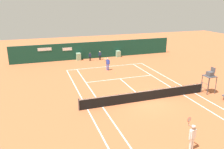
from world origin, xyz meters
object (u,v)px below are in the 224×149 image
(tennis_ball_near_service_line, at_px, (140,75))
(ball_kid_right_post, at_px, (90,56))
(umpire_chair, at_px, (210,76))
(player_on_baseline, at_px, (108,63))
(ball_kid_left_post, at_px, (100,55))
(tennis_ball_by_sideline, at_px, (116,73))
(player_near_side, at_px, (192,135))
(tennis_ball_mid_court, at_px, (81,74))

(tennis_ball_near_service_line, bearing_deg, ball_kid_right_post, 114.79)
(ball_kid_right_post, bearing_deg, umpire_chair, 107.38)
(player_on_baseline, relative_size, ball_kid_right_post, 1.47)
(ball_kid_left_post, relative_size, tennis_ball_by_sideline, 19.72)
(ball_kid_left_post, bearing_deg, tennis_ball_near_service_line, 104.83)
(umpire_chair, relative_size, player_near_side, 1.37)
(umpire_chair, bearing_deg, ball_kid_left_post, 21.93)
(tennis_ball_by_sideline, relative_size, tennis_ball_near_service_line, 1.00)
(player_on_baseline, bearing_deg, tennis_ball_mid_court, 35.19)
(umpire_chair, height_order, ball_kid_right_post, umpire_chair)
(tennis_ball_by_sideline, height_order, tennis_ball_near_service_line, same)
(player_near_side, distance_m, tennis_ball_near_service_line, 14.49)
(player_on_baseline, height_order, player_near_side, player_near_side)
(tennis_ball_mid_court, bearing_deg, ball_kid_right_post, 66.76)
(ball_kid_left_post, bearing_deg, player_on_baseline, 83.04)
(player_on_baseline, height_order, tennis_ball_by_sideline, player_on_baseline)
(umpire_chair, relative_size, ball_kid_left_post, 1.87)
(ball_kid_right_post, height_order, tennis_ball_mid_court, ball_kid_right_post)
(player_on_baseline, distance_m, player_near_side, 17.32)
(tennis_ball_near_service_line, distance_m, tennis_ball_mid_court, 7.14)
(umpire_chair, bearing_deg, player_on_baseline, 33.76)
(ball_kid_right_post, height_order, tennis_ball_near_service_line, ball_kid_right_post)
(tennis_ball_by_sideline, bearing_deg, tennis_ball_mid_court, 162.57)
(tennis_ball_by_sideline, bearing_deg, ball_kid_left_post, 89.29)
(tennis_ball_near_service_line, bearing_deg, umpire_chair, -61.38)
(ball_kid_left_post, relative_size, tennis_ball_mid_court, 19.72)
(umpire_chair, xyz_separation_m, tennis_ball_near_service_line, (-3.86, 7.07, -1.67))
(umpire_chair, relative_size, tennis_ball_near_service_line, 36.96)
(tennis_ball_mid_court, bearing_deg, player_on_baseline, 7.72)
(player_near_side, bearing_deg, umpire_chair, 32.81)
(umpire_chair, xyz_separation_m, ball_kid_left_post, (-6.35, 15.78, -0.94))
(tennis_ball_mid_court, bearing_deg, umpire_chair, -43.40)
(ball_kid_left_post, distance_m, tennis_ball_by_sideline, 7.21)
(umpire_chair, xyz_separation_m, ball_kid_right_post, (-7.88, 15.78, -0.99))
(tennis_ball_mid_court, bearing_deg, tennis_ball_near_service_line, -23.02)
(ball_kid_left_post, bearing_deg, umpire_chair, 110.77)
(ball_kid_right_post, bearing_deg, player_on_baseline, 90.97)
(umpire_chair, xyz_separation_m, tennis_ball_by_sideline, (-6.44, 8.61, -1.67))
(player_near_side, relative_size, tennis_ball_near_service_line, 27.07)
(tennis_ball_by_sideline, relative_size, tennis_ball_mid_court, 1.00)
(ball_kid_right_post, height_order, tennis_ball_by_sideline, ball_kid_right_post)
(player_on_baseline, relative_size, player_near_side, 0.99)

